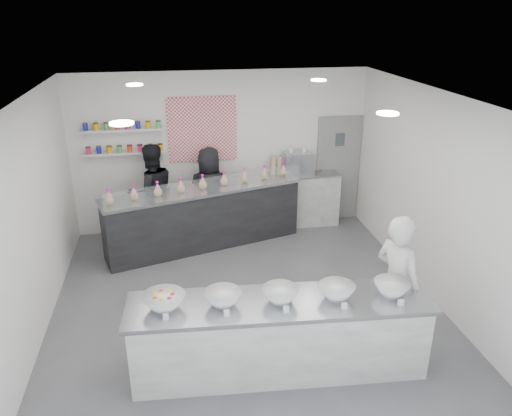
{
  "coord_description": "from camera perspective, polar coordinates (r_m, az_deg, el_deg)",
  "views": [
    {
      "loc": [
        -0.93,
        -6.04,
        4.07
      ],
      "look_at": [
        0.2,
        0.4,
        1.39
      ],
      "focal_mm": 35.0,
      "sensor_mm": 36.0,
      "label": 1
    }
  ],
  "objects": [
    {
      "name": "preserve_jars",
      "position": [
        9.23,
        -14.89,
        7.77
      ],
      "size": [
        1.45,
        0.1,
        0.56
      ],
      "primitive_type": null,
      "color": "#F02567",
      "rests_on": "jar_shelf_lower"
    },
    {
      "name": "staff_left",
      "position": [
        9.2,
        -11.77,
        1.67
      ],
      "size": [
        1.05,
        0.93,
        1.82
      ],
      "primitive_type": "imported",
      "rotation": [
        0.0,
        0.0,
        3.46
      ],
      "color": "black",
      "rests_on": "floor"
    },
    {
      "name": "cup_stacks",
      "position": [
        9.47,
        2.28,
        4.77
      ],
      "size": [
        0.24,
        0.24,
        0.37
      ],
      "primitive_type": null,
      "color": "#9C8D66",
      "rests_on": "espresso_ledge"
    },
    {
      "name": "prep_counter",
      "position": [
        6.03,
        2.7,
        -14.39
      ],
      "size": [
        3.53,
        1.03,
        0.95
      ],
      "primitive_type": "cube",
      "rotation": [
        0.0,
        0.0,
        -0.07
      ],
      "color": "#9B9B97",
      "rests_on": "floor"
    },
    {
      "name": "downlight_2",
      "position": [
        7.74,
        -13.71,
        13.53
      ],
      "size": [
        0.24,
        0.24,
        0.02
      ],
      "primitive_type": "cylinder",
      "color": "white",
      "rests_on": "ceiling"
    },
    {
      "name": "floor",
      "position": [
        7.35,
        -1.01,
        -11.4
      ],
      "size": [
        6.0,
        6.0,
        0.0
      ],
      "primitive_type": "plane",
      "color": "#515156",
      "rests_on": "ground"
    },
    {
      "name": "woman_prep",
      "position": [
        6.41,
        15.78,
        -8.33
      ],
      "size": [
        0.66,
        0.78,
        1.8
      ],
      "primitive_type": "imported",
      "rotation": [
        0.0,
        0.0,
        1.99
      ],
      "color": "silver",
      "rests_on": "floor"
    },
    {
      "name": "back_bar",
      "position": [
        8.92,
        -5.94,
        -1.12
      ],
      "size": [
        3.58,
        1.63,
        1.1
      ],
      "primitive_type": "cube",
      "rotation": [
        0.0,
        0.0,
        0.29
      ],
      "color": "black",
      "rests_on": "floor"
    },
    {
      "name": "espresso_machine",
      "position": [
        9.56,
        4.75,
        5.05
      ],
      "size": [
        0.56,
        0.38,
        0.42
      ],
      "primitive_type": "cube",
      "color": "#93969E",
      "rests_on": "espresso_ledge"
    },
    {
      "name": "downlight_1",
      "position": [
        5.66,
        14.82,
        10.41
      ],
      "size": [
        0.24,
        0.24,
        0.02
      ],
      "primitive_type": "cylinder",
      "color": "white",
      "rests_on": "ceiling"
    },
    {
      "name": "pattern_panel",
      "position": [
        9.28,
        -6.18,
        8.91
      ],
      "size": [
        1.25,
        0.03,
        1.2
      ],
      "primitive_type": "cube",
      "color": "#D32C40",
      "rests_on": "back_wall"
    },
    {
      "name": "ceiling",
      "position": [
        6.21,
        -1.2,
        12.31
      ],
      "size": [
        6.0,
        6.0,
        0.0
      ],
      "primitive_type": "plane",
      "rotation": [
        3.14,
        0.0,
        0.0
      ],
      "color": "white",
      "rests_on": "floor"
    },
    {
      "name": "back_wall",
      "position": [
        9.45,
        -3.95,
        6.41
      ],
      "size": [
        5.5,
        0.0,
        5.5
      ],
      "primitive_type": "plane",
      "rotation": [
        1.57,
        0.0,
        0.0
      ],
      "color": "white",
      "rests_on": "floor"
    },
    {
      "name": "sneeze_guard",
      "position": [
        8.4,
        -5.36,
        2.51
      ],
      "size": [
        3.36,
        1.01,
        0.3
      ],
      "primitive_type": "cube",
      "rotation": [
        0.0,
        0.0,
        0.29
      ],
      "color": "white",
      "rests_on": "back_bar"
    },
    {
      "name": "right_wall",
      "position": [
        7.53,
        20.04,
        0.88
      ],
      "size": [
        0.0,
        6.0,
        6.0
      ],
      "primitive_type": "plane",
      "rotation": [
        1.57,
        0.0,
        -1.57
      ],
      "color": "white",
      "rests_on": "floor"
    },
    {
      "name": "espresso_ledge",
      "position": [
        9.83,
        5.36,
        0.99
      ],
      "size": [
        1.41,
        0.45,
        1.05
      ],
      "primitive_type": "cube",
      "color": "#9B9B97",
      "rests_on": "floor"
    },
    {
      "name": "staff_right",
      "position": [
        9.25,
        -5.26,
        1.78
      ],
      "size": [
        0.89,
        0.64,
        1.7
      ],
      "primitive_type": "imported",
      "rotation": [
        0.0,
        0.0,
        3.02
      ],
      "color": "black",
      "rests_on": "floor"
    },
    {
      "name": "jar_shelf_lower",
      "position": [
        9.32,
        -14.72,
        6.13
      ],
      "size": [
        1.45,
        0.22,
        0.04
      ],
      "primitive_type": "cube",
      "color": "silver",
      "rests_on": "back_wall"
    },
    {
      "name": "downlight_3",
      "position": [
        8.07,
        7.16,
        14.31
      ],
      "size": [
        0.24,
        0.24,
        0.02
      ],
      "primitive_type": "cylinder",
      "color": "white",
      "rests_on": "ceiling"
    },
    {
      "name": "cookie_bags",
      "position": [
        8.68,
        -6.11,
        3.01
      ],
      "size": [
        3.24,
        1.09,
        0.26
      ],
      "primitive_type": null,
      "rotation": [
        0.0,
        0.0,
        0.29
      ],
      "color": "pink",
      "rests_on": "back_bar"
    },
    {
      "name": "label_cards",
      "position": [
        5.32,
        4.46,
        -13.27
      ],
      "size": [
        2.66,
        0.04,
        0.07
      ],
      "primitive_type": null,
      "color": "white",
      "rests_on": "prep_counter"
    },
    {
      "name": "back_door",
      "position": [
        10.04,
        9.33,
        4.44
      ],
      "size": [
        0.88,
        0.04,
        2.1
      ],
      "primitive_type": "cube",
      "color": "gray",
      "rests_on": "floor"
    },
    {
      "name": "downlight_0",
      "position": [
        5.18,
        -15.11,
        9.33
      ],
      "size": [
        0.24,
        0.24,
        0.02
      ],
      "primitive_type": "cylinder",
      "color": "white",
      "rests_on": "ceiling"
    },
    {
      "name": "left_wall",
      "position": [
        6.82,
        -24.6,
        -2.06
      ],
      "size": [
        0.0,
        6.0,
        6.0
      ],
      "primitive_type": "plane",
      "rotation": [
        1.57,
        0.0,
        1.57
      ],
      "color": "white",
      "rests_on": "floor"
    },
    {
      "name": "prep_bowls",
      "position": [
        5.71,
        2.8,
        -9.89
      ],
      "size": [
        3.05,
        0.73,
        0.17
      ],
      "primitive_type": null,
      "rotation": [
        0.0,
        0.0,
        -0.07
      ],
      "color": "white",
      "rests_on": "prep_counter"
    },
    {
      "name": "jar_shelf_upper",
      "position": [
        9.21,
        -14.97,
        8.64
      ],
      "size": [
        1.45,
        0.22,
        0.04
      ],
      "primitive_type": "cube",
      "color": "silver",
      "rests_on": "back_wall"
    }
  ]
}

